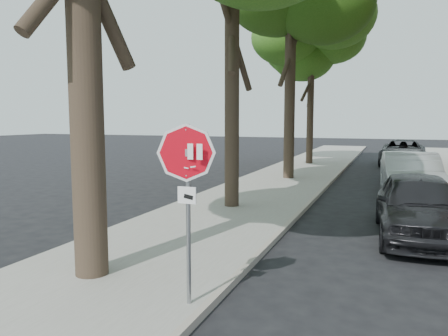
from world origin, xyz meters
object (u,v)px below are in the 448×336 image
object	(u,v)px
tree_far	(312,44)
car_a	(418,206)
car_c	(406,166)
car_b	(411,177)
tree_mid_b	(291,0)
stop_sign	(187,179)
car_d	(403,153)

from	to	relation	value
tree_far	car_a	bearing A→B (deg)	-71.19
car_a	car_c	size ratio (longest dim) A/B	0.95
tree_far	car_a	xyz separation A→B (m)	(5.32, -15.63, -6.44)
car_b	tree_mid_b	bearing A→B (deg)	140.14
tree_far	car_a	distance (m)	17.72
stop_sign	car_c	size ratio (longest dim) A/B	0.55
stop_sign	tree_mid_b	xyz separation A→B (m)	(-1.72, 14.15, 6.05)
car_c	car_d	xyz separation A→B (m)	(0.00, 7.03, 0.08)
tree_far	car_d	world-z (taller)	tree_far
tree_mid_b	car_c	world-z (taller)	tree_mid_b
tree_mid_b	car_c	bearing A→B (deg)	17.66
tree_mid_b	car_d	xyz separation A→B (m)	(5.02, 8.63, -7.22)
tree_far	car_c	size ratio (longest dim) A/B	1.95
car_a	car_c	world-z (taller)	car_a
car_b	car_c	size ratio (longest dim) A/B	1.04
stop_sign	car_c	world-z (taller)	stop_sign
car_b	car_c	world-z (taller)	car_b
stop_sign	car_b	distance (m)	11.13
car_c	car_a	bearing A→B (deg)	-90.90
car_c	stop_sign	bearing A→B (deg)	-102.74
tree_far	car_c	bearing A→B (deg)	-45.35
car_a	stop_sign	bearing A→B (deg)	-124.24
tree_far	car_c	world-z (taller)	tree_far
tree_far	car_d	xyz separation A→B (m)	(5.32, 1.64, -6.44)
tree_mid_b	tree_far	xyz separation A→B (m)	(-0.30, 6.99, -0.78)
tree_mid_b	car_b	world-z (taller)	tree_mid_b
tree_mid_b	stop_sign	bearing A→B (deg)	-83.05
tree_mid_b	car_b	xyz separation A→B (m)	(5.02, -3.58, -7.18)
car_b	car_c	bearing A→B (deg)	85.59
car_c	tree_far	bearing A→B (deg)	133.74
tree_far	car_b	world-z (taller)	tree_far
tree_mid_b	car_a	distance (m)	12.33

